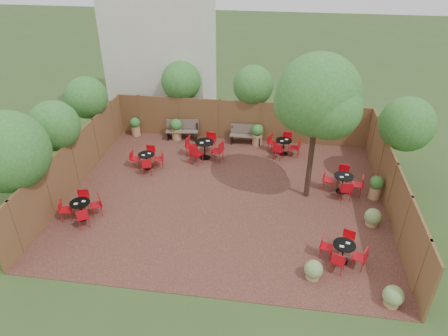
# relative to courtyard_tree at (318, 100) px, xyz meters

# --- Properties ---
(ground) EXTENTS (80.00, 80.00, 0.00)m
(ground) POSITION_rel_courtyard_tree_xyz_m (-3.07, -0.54, -3.95)
(ground) COLOR #354F23
(ground) RESTS_ON ground
(courtyard_paving) EXTENTS (12.00, 10.00, 0.02)m
(courtyard_paving) POSITION_rel_courtyard_tree_xyz_m (-3.07, -0.54, -3.94)
(courtyard_paving) COLOR #351815
(courtyard_paving) RESTS_ON ground
(fence_back) EXTENTS (12.00, 0.08, 2.00)m
(fence_back) POSITION_rel_courtyard_tree_xyz_m (-3.07, 4.46, -2.95)
(fence_back) COLOR brown
(fence_back) RESTS_ON ground
(fence_left) EXTENTS (0.08, 10.00, 2.00)m
(fence_left) POSITION_rel_courtyard_tree_xyz_m (-9.07, -0.54, -2.95)
(fence_left) COLOR brown
(fence_left) RESTS_ON ground
(fence_right) EXTENTS (0.08, 10.00, 2.00)m
(fence_right) POSITION_rel_courtyard_tree_xyz_m (2.93, -0.54, -2.95)
(fence_right) COLOR brown
(fence_right) RESTS_ON ground
(neighbour_building) EXTENTS (5.00, 4.00, 8.00)m
(neighbour_building) POSITION_rel_courtyard_tree_xyz_m (-7.57, 7.46, 0.05)
(neighbour_building) COLOR beige
(neighbour_building) RESTS_ON ground
(overhang_foliage) EXTENTS (15.67, 10.71, 2.67)m
(overhang_foliage) POSITION_rel_courtyard_tree_xyz_m (-5.21, 1.37, -1.30)
(overhang_foliage) COLOR #2B6A22
(overhang_foliage) RESTS_ON ground
(courtyard_tree) EXTENTS (2.96, 2.89, 5.54)m
(courtyard_tree) POSITION_rel_courtyard_tree_xyz_m (0.00, 0.00, 0.00)
(courtyard_tree) COLOR black
(courtyard_tree) RESTS_ON courtyard_paving
(park_bench_left) EXTENTS (1.60, 0.69, 0.96)m
(park_bench_left) POSITION_rel_courtyard_tree_xyz_m (-5.87, 4.09, -3.44)
(park_bench_left) COLOR brown
(park_bench_left) RESTS_ON courtyard_paving
(park_bench_right) EXTENTS (1.49, 0.48, 0.92)m
(park_bench_right) POSITION_rel_courtyard_tree_xyz_m (-2.76, 4.09, -3.46)
(park_bench_right) COLOR brown
(park_bench_right) RESTS_ON courtyard_paving
(bistro_tables) EXTENTS (10.81, 8.18, 0.94)m
(bistro_tables) POSITION_rel_courtyard_tree_xyz_m (-2.95, 0.46, -3.51)
(bistro_tables) COLOR black
(bistro_tables) RESTS_ON courtyard_paving
(planters) EXTENTS (11.35, 4.42, 1.06)m
(planters) POSITION_rel_courtyard_tree_xyz_m (-3.61, 3.21, -3.39)
(planters) COLOR #A77F53
(planters) RESTS_ON courtyard_paving
(low_shrubs) EXTENTS (2.70, 4.12, 0.63)m
(low_shrubs) POSITION_rel_courtyard_tree_xyz_m (1.57, -3.54, -3.64)
(low_shrubs) COLOR #A77F53
(low_shrubs) RESTS_ON courtyard_paving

